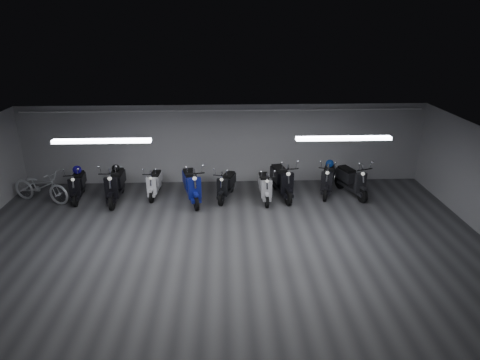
{
  "coord_description": "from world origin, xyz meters",
  "views": [
    {
      "loc": [
        0.01,
        -8.86,
        5.61
      ],
      "look_at": [
        0.46,
        2.5,
        1.05
      ],
      "focal_mm": 30.83,
      "sensor_mm": 36.0,
      "label": 1
    }
  ],
  "objects_px": {
    "scooter_9": "(352,176)",
    "helmet_2": "(330,164)",
    "scooter_1": "(115,180)",
    "scooter_7": "(282,176)",
    "scooter_0": "(77,181)",
    "helmet_0": "(77,170)",
    "scooter_2": "(154,179)",
    "scooter_6": "(265,182)",
    "scooter_5": "(226,181)",
    "scooter_8": "(328,175)",
    "bicycle": "(40,183)",
    "scooter_4": "(192,180)",
    "helmet_1": "(116,168)"
  },
  "relations": [
    {
      "from": "scooter_1",
      "to": "helmet_1",
      "type": "height_order",
      "value": "scooter_1"
    },
    {
      "from": "scooter_6",
      "to": "bicycle",
      "type": "height_order",
      "value": "bicycle"
    },
    {
      "from": "scooter_1",
      "to": "scooter_8",
      "type": "xyz_separation_m",
      "value": [
        6.94,
        0.32,
        -0.04
      ]
    },
    {
      "from": "scooter_2",
      "to": "scooter_8",
      "type": "bearing_deg",
      "value": 2.85
    },
    {
      "from": "scooter_8",
      "to": "helmet_1",
      "type": "distance_m",
      "value": 6.96
    },
    {
      "from": "scooter_0",
      "to": "helmet_0",
      "type": "height_order",
      "value": "scooter_0"
    },
    {
      "from": "scooter_8",
      "to": "bicycle",
      "type": "distance_m",
      "value": 9.33
    },
    {
      "from": "scooter_2",
      "to": "scooter_0",
      "type": "bearing_deg",
      "value": -173.12
    },
    {
      "from": "scooter_7",
      "to": "helmet_0",
      "type": "xyz_separation_m",
      "value": [
        -6.68,
        0.3,
        0.19
      ]
    },
    {
      "from": "scooter_6",
      "to": "helmet_1",
      "type": "relative_size",
      "value": 6.71
    },
    {
      "from": "scooter_4",
      "to": "helmet_1",
      "type": "relative_size",
      "value": 8.02
    },
    {
      "from": "bicycle",
      "to": "scooter_0",
      "type": "bearing_deg",
      "value": -61.42
    },
    {
      "from": "scooter_6",
      "to": "scooter_8",
      "type": "bearing_deg",
      "value": 9.23
    },
    {
      "from": "scooter_2",
      "to": "scooter_5",
      "type": "xyz_separation_m",
      "value": [
        2.37,
        -0.3,
        0.03
      ]
    },
    {
      "from": "scooter_1",
      "to": "scooter_5",
      "type": "distance_m",
      "value": 3.55
    },
    {
      "from": "helmet_2",
      "to": "scooter_9",
      "type": "bearing_deg",
      "value": -29.65
    },
    {
      "from": "scooter_2",
      "to": "scooter_7",
      "type": "distance_m",
      "value": 4.2
    },
    {
      "from": "scooter_6",
      "to": "bicycle",
      "type": "relative_size",
      "value": 0.82
    },
    {
      "from": "scooter_9",
      "to": "helmet_2",
      "type": "bearing_deg",
      "value": 131.16
    },
    {
      "from": "scooter_1",
      "to": "scooter_0",
      "type": "bearing_deg",
      "value": 169.84
    },
    {
      "from": "scooter_4",
      "to": "scooter_8",
      "type": "xyz_separation_m",
      "value": [
        4.5,
        0.45,
        -0.05
      ]
    },
    {
      "from": "scooter_4",
      "to": "helmet_0",
      "type": "distance_m",
      "value": 3.8
    },
    {
      "from": "scooter_7",
      "to": "scooter_8",
      "type": "distance_m",
      "value": 1.58
    },
    {
      "from": "scooter_4",
      "to": "scooter_0",
      "type": "bearing_deg",
      "value": 160.38
    },
    {
      "from": "scooter_9",
      "to": "helmet_2",
      "type": "relative_size",
      "value": 6.91
    },
    {
      "from": "scooter_2",
      "to": "scooter_6",
      "type": "xyz_separation_m",
      "value": [
        3.61,
        -0.47,
        0.03
      ]
    },
    {
      "from": "scooter_0",
      "to": "scooter_2",
      "type": "distance_m",
      "value": 2.46
    },
    {
      "from": "helmet_0",
      "to": "helmet_2",
      "type": "bearing_deg",
      "value": 0.8
    },
    {
      "from": "scooter_7",
      "to": "bicycle",
      "type": "distance_m",
      "value": 7.75
    },
    {
      "from": "scooter_2",
      "to": "helmet_2",
      "type": "bearing_deg",
      "value": 5.24
    },
    {
      "from": "scooter_0",
      "to": "bicycle",
      "type": "distance_m",
      "value": 1.12
    },
    {
      "from": "scooter_1",
      "to": "scooter_4",
      "type": "distance_m",
      "value": 2.45
    },
    {
      "from": "scooter_5",
      "to": "scooter_7",
      "type": "distance_m",
      "value": 1.83
    },
    {
      "from": "scooter_7",
      "to": "helmet_2",
      "type": "distance_m",
      "value": 1.73
    },
    {
      "from": "helmet_1",
      "to": "helmet_2",
      "type": "bearing_deg",
      "value": 2.35
    },
    {
      "from": "scooter_4",
      "to": "helmet_1",
      "type": "xyz_separation_m",
      "value": [
        -2.45,
        0.41,
        0.29
      ]
    },
    {
      "from": "scooter_5",
      "to": "scooter_7",
      "type": "height_order",
      "value": "scooter_7"
    },
    {
      "from": "scooter_7",
      "to": "scooter_8",
      "type": "xyz_separation_m",
      "value": [
        1.57,
        0.18,
        -0.05
      ]
    },
    {
      "from": "scooter_0",
      "to": "helmet_2",
      "type": "bearing_deg",
      "value": -4.85
    },
    {
      "from": "scooter_2",
      "to": "scooter_4",
      "type": "relative_size",
      "value": 0.8
    },
    {
      "from": "scooter_1",
      "to": "bicycle",
      "type": "bearing_deg",
      "value": 178.29
    },
    {
      "from": "scooter_2",
      "to": "scooter_6",
      "type": "height_order",
      "value": "scooter_6"
    },
    {
      "from": "scooter_6",
      "to": "helmet_2",
      "type": "distance_m",
      "value": 2.37
    },
    {
      "from": "helmet_2",
      "to": "scooter_6",
      "type": "bearing_deg",
      "value": -163.31
    },
    {
      "from": "scooter_1",
      "to": "scooter_7",
      "type": "bearing_deg",
      "value": 0.67
    },
    {
      "from": "helmet_0",
      "to": "scooter_6",
      "type": "bearing_deg",
      "value": -5.2
    },
    {
      "from": "scooter_9",
      "to": "bicycle",
      "type": "height_order",
      "value": "scooter_9"
    },
    {
      "from": "scooter_2",
      "to": "scooter_7",
      "type": "height_order",
      "value": "scooter_7"
    },
    {
      "from": "scooter_0",
      "to": "scooter_2",
      "type": "height_order",
      "value": "scooter_0"
    },
    {
      "from": "scooter_2",
      "to": "scooter_7",
      "type": "relative_size",
      "value": 0.8
    }
  ]
}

